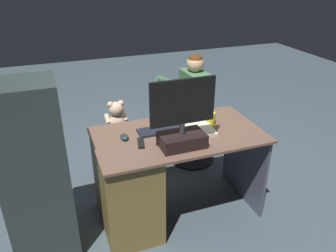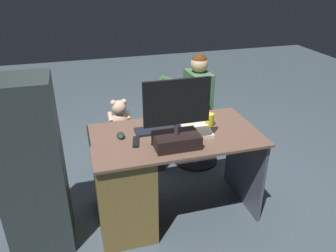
{
  "view_description": "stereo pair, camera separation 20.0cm",
  "coord_description": "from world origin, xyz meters",
  "px_view_note": "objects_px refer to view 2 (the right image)",
  "views": [
    {
      "loc": [
        0.88,
        2.49,
        1.97
      ],
      "look_at": [
        -0.04,
        -0.01,
        0.66
      ],
      "focal_mm": 35.89,
      "sensor_mm": 36.0,
      "label": 1
    },
    {
      "loc": [
        0.69,
        2.55,
        1.97
      ],
      "look_at": [
        -0.04,
        -0.01,
        0.66
      ],
      "focal_mm": 35.89,
      "sensor_mm": 36.0,
      "label": 2
    }
  ],
  "objects_px": {
    "tv_remote": "(136,142)",
    "visitor_chair": "(196,139)",
    "office_chair_teddy": "(122,147)",
    "person": "(188,103)",
    "cup": "(209,120)",
    "desk": "(133,179)",
    "keyboard": "(161,129)",
    "monitor": "(177,126)",
    "computer_mouse": "(121,135)",
    "teddy_bear": "(119,115)"
  },
  "relations": [
    {
      "from": "tv_remote",
      "to": "visitor_chair",
      "type": "distance_m",
      "value": 1.22
    },
    {
      "from": "office_chair_teddy",
      "to": "person",
      "type": "xyz_separation_m",
      "value": [
        -0.7,
        0.04,
        0.42
      ]
    },
    {
      "from": "cup",
      "to": "visitor_chair",
      "type": "height_order",
      "value": "cup"
    },
    {
      "from": "desk",
      "to": "visitor_chair",
      "type": "height_order",
      "value": "desk"
    },
    {
      "from": "desk",
      "to": "keyboard",
      "type": "distance_m",
      "value": 0.46
    },
    {
      "from": "keyboard",
      "to": "tv_remote",
      "type": "bearing_deg",
      "value": 31.78
    },
    {
      "from": "monitor",
      "to": "cup",
      "type": "xyz_separation_m",
      "value": [
        -0.36,
        -0.25,
        -0.11
      ]
    },
    {
      "from": "visitor_chair",
      "to": "keyboard",
      "type": "bearing_deg",
      "value": 49.43
    },
    {
      "from": "monitor",
      "to": "computer_mouse",
      "type": "xyz_separation_m",
      "value": [
        0.37,
        -0.25,
        -0.15
      ]
    },
    {
      "from": "desk",
      "to": "tv_remote",
      "type": "distance_m",
      "value": 0.37
    },
    {
      "from": "cup",
      "to": "tv_remote",
      "type": "bearing_deg",
      "value": 11.0
    },
    {
      "from": "desk",
      "to": "teddy_bear",
      "type": "bearing_deg",
      "value": -91.53
    },
    {
      "from": "desk",
      "to": "visitor_chair",
      "type": "xyz_separation_m",
      "value": [
        -0.82,
        -0.74,
        -0.13
      ]
    },
    {
      "from": "monitor",
      "to": "teddy_bear",
      "type": "bearing_deg",
      "value": -73.88
    },
    {
      "from": "computer_mouse",
      "to": "office_chair_teddy",
      "type": "height_order",
      "value": "computer_mouse"
    },
    {
      "from": "computer_mouse",
      "to": "tv_remote",
      "type": "height_order",
      "value": "computer_mouse"
    },
    {
      "from": "cup",
      "to": "computer_mouse",
      "type": "bearing_deg",
      "value": 0.45
    },
    {
      "from": "computer_mouse",
      "to": "visitor_chair",
      "type": "xyz_separation_m",
      "value": [
        -0.88,
        -0.67,
        -0.51
      ]
    },
    {
      "from": "office_chair_teddy",
      "to": "person",
      "type": "relative_size",
      "value": 0.41
    },
    {
      "from": "cup",
      "to": "person",
      "type": "xyz_separation_m",
      "value": [
        -0.06,
        -0.67,
        -0.13
      ]
    },
    {
      "from": "desk",
      "to": "keyboard",
      "type": "bearing_deg",
      "value": -160.79
    },
    {
      "from": "teddy_bear",
      "to": "person",
      "type": "relative_size",
      "value": 0.27
    },
    {
      "from": "office_chair_teddy",
      "to": "teddy_bear",
      "type": "bearing_deg",
      "value": -90.0
    },
    {
      "from": "monitor",
      "to": "office_chair_teddy",
      "type": "relative_size",
      "value": 1.06
    },
    {
      "from": "teddy_bear",
      "to": "visitor_chair",
      "type": "xyz_separation_m",
      "value": [
        -0.79,
        0.05,
        -0.35
      ]
    },
    {
      "from": "monitor",
      "to": "teddy_bear",
      "type": "distance_m",
      "value": 1.06
    },
    {
      "from": "computer_mouse",
      "to": "person",
      "type": "height_order",
      "value": "person"
    },
    {
      "from": "desk",
      "to": "monitor",
      "type": "bearing_deg",
      "value": 148.85
    },
    {
      "from": "monitor",
      "to": "visitor_chair",
      "type": "distance_m",
      "value": 1.24
    },
    {
      "from": "desk",
      "to": "office_chair_teddy",
      "type": "bearing_deg",
      "value": -91.55
    },
    {
      "from": "keyboard",
      "to": "computer_mouse",
      "type": "bearing_deg",
      "value": 4.77
    },
    {
      "from": "tv_remote",
      "to": "teddy_bear",
      "type": "bearing_deg",
      "value": -77.08
    },
    {
      "from": "tv_remote",
      "to": "teddy_bear",
      "type": "xyz_separation_m",
      "value": [
        0.01,
        -0.84,
        -0.15
      ]
    },
    {
      "from": "person",
      "to": "keyboard",
      "type": "bearing_deg",
      "value": 54.99
    },
    {
      "from": "computer_mouse",
      "to": "visitor_chair",
      "type": "relative_size",
      "value": 0.2
    },
    {
      "from": "person",
      "to": "tv_remote",
      "type": "bearing_deg",
      "value": 49.07
    },
    {
      "from": "desk",
      "to": "computer_mouse",
      "type": "distance_m",
      "value": 0.39
    },
    {
      "from": "desk",
      "to": "office_chair_teddy",
      "type": "relative_size",
      "value": 2.74
    },
    {
      "from": "cup",
      "to": "keyboard",
      "type": "bearing_deg",
      "value": -3.1
    },
    {
      "from": "tv_remote",
      "to": "office_chair_teddy",
      "type": "xyz_separation_m",
      "value": [
        0.01,
        -0.83,
        -0.5
      ]
    },
    {
      "from": "teddy_bear",
      "to": "person",
      "type": "distance_m",
      "value": 0.7
    },
    {
      "from": "monitor",
      "to": "person",
      "type": "bearing_deg",
      "value": -114.18
    },
    {
      "from": "desk",
      "to": "computer_mouse",
      "type": "relative_size",
      "value": 13.73
    },
    {
      "from": "office_chair_teddy",
      "to": "keyboard",
      "type": "bearing_deg",
      "value": 109.25
    },
    {
      "from": "monitor",
      "to": "person",
      "type": "distance_m",
      "value": 1.04
    },
    {
      "from": "monitor",
      "to": "teddy_bear",
      "type": "xyz_separation_m",
      "value": [
        0.28,
        -0.97,
        -0.31
      ]
    },
    {
      "from": "office_chair_teddy",
      "to": "person",
      "type": "bearing_deg",
      "value": 176.9
    },
    {
      "from": "monitor",
      "to": "computer_mouse",
      "type": "relative_size",
      "value": 5.32
    },
    {
      "from": "keyboard",
      "to": "cup",
      "type": "relative_size",
      "value": 4.01
    },
    {
      "from": "office_chair_teddy",
      "to": "visitor_chair",
      "type": "distance_m",
      "value": 0.8
    }
  ]
}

